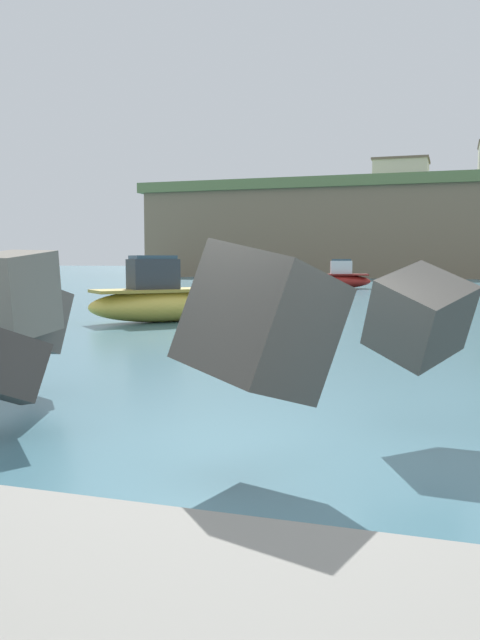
{
  "coord_description": "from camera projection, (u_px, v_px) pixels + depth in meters",
  "views": [
    {
      "loc": [
        1.54,
        -6.1,
        2.03
      ],
      "look_at": [
        -0.59,
        0.5,
        1.4
      ],
      "focal_mm": 37.1,
      "sensor_mm": 36.0,
      "label": 1
    }
  ],
  "objects": [
    {
      "name": "boat_near_centre",
      "position": [
        163.0,
        300.0,
        21.69
      ],
      "size": [
        4.7,
        4.78,
        2.18
      ],
      "color": "#EAC64C",
      "rests_on": "ground"
    },
    {
      "name": "boat_near_right",
      "position": [
        336.0,
        279.0,
        46.93
      ],
      "size": [
        5.16,
        2.73,
        2.09
      ],
      "color": "maroon",
      "rests_on": "ground"
    },
    {
      "name": "breakwater_jetty",
      "position": [
        185.0,
        339.0,
        7.56
      ],
      "size": [
        31.92,
        5.86,
        2.69
      ],
      "color": "slate",
      "rests_on": "ground"
    },
    {
      "name": "ground_plane",
      "position": [
        281.0,
        469.0,
        6.43
      ],
      "size": [
        400.0,
        400.0,
        0.0
      ],
      "primitive_type": "plane",
      "color": "#42707F"
    },
    {
      "name": "station_building_central",
      "position": [
        401.0,
        177.0,
        93.01
      ],
      "size": [
        7.66,
        7.37,
        4.74
      ],
      "color": "beige",
      "rests_on": "headland_bluff"
    },
    {
      "name": "headland_bluff",
      "position": [
        456.0,
        232.0,
        87.9
      ],
      "size": [
        73.92,
        39.89,
        11.32
      ],
      "color": "#847056",
      "rests_on": "ground"
    }
  ]
}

